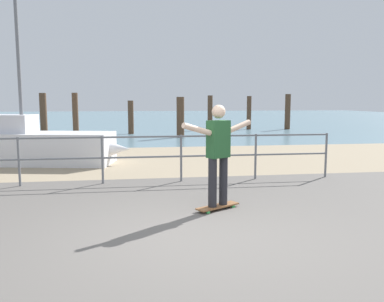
{
  "coord_description": "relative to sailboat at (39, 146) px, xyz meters",
  "views": [
    {
      "loc": [
        -0.71,
        -4.95,
        1.81
      ],
      "look_at": [
        0.32,
        2.0,
        0.9
      ],
      "focal_mm": 36.94,
      "sensor_mm": 36.0,
      "label": 1
    }
  ],
  "objects": [
    {
      "name": "groyne_post_6",
      "position": [
        12.03,
        11.68,
        0.56
      ],
      "size": [
        0.34,
        0.34,
        2.17
      ],
      "primitive_type": "cylinder",
      "color": "#513826",
      "rests_on": "ground"
    },
    {
      "name": "groyne_post_3",
      "position": [
        4.89,
        7.4,
        0.46
      ],
      "size": [
        0.37,
        0.37,
        1.96
      ],
      "primitive_type": "cylinder",
      "color": "#513826",
      "rests_on": "ground"
    },
    {
      "name": "sea_surface",
      "position": [
        3.36,
        28.39,
        -0.52
      ],
      "size": [
        72.0,
        50.0,
        0.04
      ],
      "primitive_type": "cube",
      "color": "slate",
      "rests_on": "ground"
    },
    {
      "name": "groyne_post_5",
      "position": [
        9.65,
        11.93,
        0.5
      ],
      "size": [
        0.28,
        0.28,
        2.05
      ],
      "primitive_type": "cylinder",
      "color": "#513826",
      "rests_on": "ground"
    },
    {
      "name": "skateboarder",
      "position": [
        4.0,
        -5.36,
        0.5
      ],
      "size": [
        1.29,
        0.81,
        1.65
      ],
      "color": "#26262B",
      "rests_on": "skateboard"
    },
    {
      "name": "groyne_post_2",
      "position": [
        2.5,
        9.66,
        0.37
      ],
      "size": [
        0.3,
        0.3,
        1.78
      ],
      "primitive_type": "cylinder",
      "color": "#513826",
      "rests_on": "ground"
    },
    {
      "name": "railing_fence",
      "position": [
        1.12,
        -3.01,
        0.18
      ],
      "size": [
        11.95,
        0.05,
        1.05
      ],
      "color": "slate",
      "rests_on": "ground"
    },
    {
      "name": "skateboard",
      "position": [
        4.0,
        -5.36,
        -0.45
      ],
      "size": [
        0.79,
        0.58,
        0.08
      ],
      "color": "brown",
      "rests_on": "ground"
    },
    {
      "name": "beach_strip",
      "position": [
        3.36,
        0.39,
        -0.52
      ],
      "size": [
        24.0,
        6.0,
        0.04
      ],
      "primitive_type": "cube",
      "color": "tan",
      "rests_on": "ground"
    },
    {
      "name": "sailboat",
      "position": [
        0.0,
        0.0,
        0.0
      ],
      "size": [
        5.07,
        2.22,
        4.86
      ],
      "color": "silver",
      "rests_on": "ground"
    },
    {
      "name": "groyne_post_0",
      "position": [
        -2.26,
        11.19,
        0.58
      ],
      "size": [
        0.37,
        0.37,
        2.19
      ],
      "primitive_type": "cylinder",
      "color": "#513826",
      "rests_on": "ground"
    },
    {
      "name": "groyne_post_1",
      "position": [
        0.12,
        6.38,
        0.54
      ],
      "size": [
        0.25,
        0.25,
        2.12
      ],
      "primitive_type": "cylinder",
      "color": "#513826",
      "rests_on": "ground"
    },
    {
      "name": "ground_plane",
      "position": [
        3.36,
        -7.61,
        -0.52
      ],
      "size": [
        24.0,
        10.0,
        0.04
      ],
      "primitive_type": "cube",
      "color": "#605B56",
      "rests_on": "ground"
    },
    {
      "name": "groyne_post_4",
      "position": [
        7.27,
        12.15,
        0.52
      ],
      "size": [
        0.3,
        0.3,
        2.08
      ],
      "primitive_type": "cylinder",
      "color": "#513826",
      "rests_on": "ground"
    }
  ]
}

